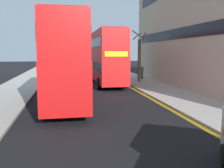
{
  "coord_description": "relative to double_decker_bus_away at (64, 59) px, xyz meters",
  "views": [
    {
      "loc": [
        -1.84,
        -2.08,
        3.52
      ],
      "look_at": [
        0.5,
        11.0,
        1.8
      ],
      "focal_mm": 40.62,
      "sensor_mm": 36.0,
      "label": 1
    }
  ],
  "objects": [
    {
      "name": "kerb_line_inner",
      "position": [
        6.22,
        -0.96,
        -3.03
      ],
      "size": [
        0.1,
        56.0,
        0.01
      ],
      "primitive_type": "cube",
      "color": "yellow",
      "rests_on": "ground"
    },
    {
      "name": "kerb_line_outer",
      "position": [
        6.38,
        -0.96,
        -3.03
      ],
      "size": [
        0.1,
        56.0,
        0.01
      ],
      "primitive_type": "cube",
      "color": "yellow",
      "rests_on": "ground"
    },
    {
      "name": "street_tree_near",
      "position": [
        7.28,
        22.62,
        0.17
      ],
      "size": [
        1.72,
        2.06,
        6.55
      ],
      "color": "#6B6047",
      "rests_on": "sidewalk_right"
    },
    {
      "name": "street_tree_mid",
      "position": [
        8.22,
        10.64,
        -0.3
      ],
      "size": [
        1.55,
        1.7,
        5.69
      ],
      "color": "#6B6047",
      "rests_on": "sidewalk_right"
    },
    {
      "name": "pedestrian_far",
      "position": [
        9.27,
        12.92,
        -2.04
      ],
      "size": [
        0.34,
        0.22,
        1.62
      ],
      "color": "#2D2D38",
      "rests_on": "sidewalk_right"
    },
    {
      "name": "sidewalk_right",
      "position": [
        8.48,
        1.04,
        -2.96
      ],
      "size": [
        4.0,
        80.0,
        0.14
      ],
      "primitive_type": "cube",
      "color": "#ADA89E",
      "rests_on": "ground"
    },
    {
      "name": "double_decker_bus_away",
      "position": [
        0.0,
        0.0,
        0.0
      ],
      "size": [
        2.87,
        10.83,
        5.64
      ],
      "color": "#B20F0F",
      "rests_on": "ground"
    },
    {
      "name": "double_decker_bus_oncoming",
      "position": [
        4.28,
        9.55,
        0.0
      ],
      "size": [
        2.83,
        10.82,
        5.64
      ],
      "color": "red",
      "rests_on": "ground"
    }
  ]
}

